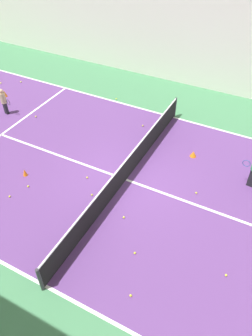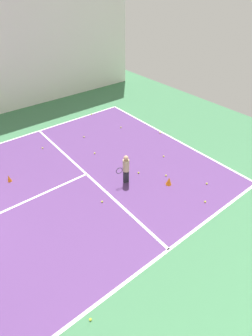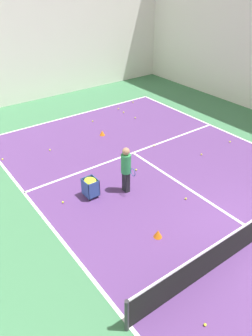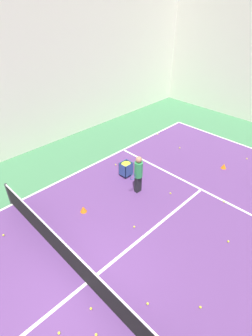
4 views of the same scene
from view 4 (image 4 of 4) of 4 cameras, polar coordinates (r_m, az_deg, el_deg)
ground_plane at (r=8.52m, az=-8.55°, el=-23.54°), size 33.67×33.67×0.00m
court_playing_area at (r=8.52m, az=-8.55°, el=-23.53°), size 9.72×22.74×0.00m
line_baseline_far at (r=15.97m, az=25.68°, el=3.90°), size 9.72×0.10×0.00m
line_sideline_left at (r=11.62m, az=-23.44°, el=-7.26°), size 0.10×22.74×0.00m
line_service_far at (r=11.87m, az=16.07°, el=-4.50°), size 9.72×0.10×0.00m
line_centre_service at (r=8.52m, az=-8.55°, el=-23.52°), size 0.10×12.50×0.00m
tennis_net at (r=8.10m, az=-8.87°, el=-21.59°), size 10.02×0.10×0.99m
coach_at_net at (r=10.75m, az=2.70°, el=-0.93°), size 0.37×0.68×1.73m
ball_cart at (r=11.97m, az=0.00°, el=0.30°), size 0.45×0.50×0.72m
training_cone_1 at (r=10.42m, az=-9.27°, el=-8.82°), size 0.26×0.26×0.25m
training_cone_2 at (r=13.54m, az=20.53°, el=0.41°), size 0.25×0.25×0.25m
tennis_ball_1 at (r=7.78m, az=-6.52°, el=-32.35°), size 0.07×0.07×0.07m
tennis_ball_2 at (r=12.94m, az=-2.26°, el=0.71°), size 0.07×0.07×0.07m
tennis_ball_8 at (r=8.11m, az=4.72°, el=-27.35°), size 0.07×0.07×0.07m
tennis_ball_10 at (r=14.77m, az=24.81°, el=1.85°), size 0.07×0.07×0.07m
tennis_ball_16 at (r=7.94m, az=-14.38°, el=-31.46°), size 0.07×0.07×0.07m
tennis_ball_21 at (r=11.47m, az=20.56°, el=-6.88°), size 0.07×0.07×0.07m
tennis_ball_22 at (r=10.43m, az=-25.12°, el=-13.09°), size 0.07×0.07×0.07m
tennis_ball_26 at (r=15.95m, az=6.87°, el=7.33°), size 0.07×0.07×0.07m
tennis_ball_28 at (r=14.67m, az=11.61°, el=4.32°), size 0.07×0.07×0.07m
tennis_ball_29 at (r=9.95m, az=21.38°, el=-14.67°), size 0.07×0.07×0.07m
tennis_ball_30 at (r=11.32m, az=9.65°, el=-5.44°), size 0.07×0.07×0.07m
tennis_ball_31 at (r=9.77m, az=1.80°, el=-12.67°), size 0.07×0.07×0.07m
tennis_ball_32 at (r=8.08m, az=-7.65°, el=-28.07°), size 0.07×0.07×0.07m
tennis_ball_34 at (r=8.29m, az=15.89°, el=-27.12°), size 0.07×0.07×0.07m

